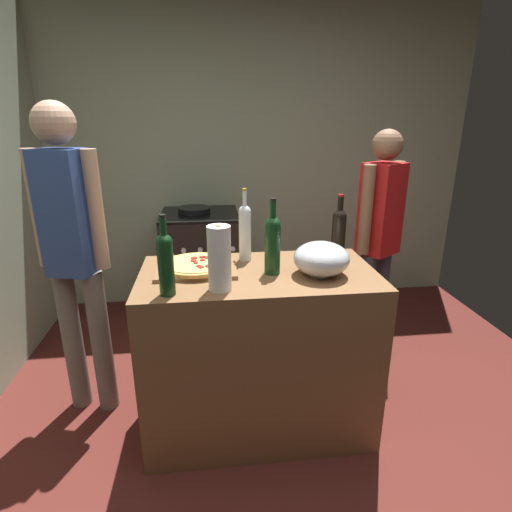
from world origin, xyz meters
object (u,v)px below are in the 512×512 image
paper_towel_roll (219,259)px  wine_bottle_green (273,242)px  mixing_bowl (321,259)px  person_in_stripes (72,246)px  pizza (196,264)px  wine_bottle_amber (245,230)px  stove (202,265)px  wine_bottle_dark (339,230)px  person_in_red (378,234)px  wine_bottle_clear (166,261)px

paper_towel_roll → wine_bottle_green: bearing=33.7°
mixing_bowl → paper_towel_roll: 0.51m
wine_bottle_green → person_in_stripes: bearing=164.8°
pizza → wine_bottle_amber: size_ratio=0.89×
wine_bottle_amber → stove: size_ratio=0.41×
wine_bottle_dark → person_in_red: bearing=44.8°
pizza → stove: (-0.00, 1.31, -0.48)m
person_in_red → person_in_stripes: bearing=-169.6°
wine_bottle_dark → wine_bottle_amber: (-0.51, 0.01, 0.01)m
mixing_bowl → wine_bottle_amber: bearing=142.1°
wine_bottle_green → stove: wine_bottle_green is taller
wine_bottle_amber → stove: wine_bottle_amber is taller
wine_bottle_dark → person_in_stripes: size_ratio=0.20×
mixing_bowl → wine_bottle_green: 0.25m
stove → person_in_stripes: size_ratio=0.55×
wine_bottle_green → wine_bottle_amber: (-0.11, 0.22, 0.01)m
wine_bottle_dark → wine_bottle_green: 0.45m
paper_towel_roll → wine_bottle_clear: size_ratio=0.84×
paper_towel_roll → mixing_bowl: bearing=13.9°
wine_bottle_dark → stove: (-0.77, 1.19, -0.60)m
wine_bottle_clear → person_in_red: 1.54m
wine_bottle_clear → wine_bottle_green: (0.49, 0.20, 0.01)m
wine_bottle_green → wine_bottle_amber: 0.24m
wine_bottle_dark → wine_bottle_green: size_ratio=0.93×
mixing_bowl → wine_bottle_clear: wine_bottle_clear is taller
person_in_red → pizza: bearing=-156.0°
wine_bottle_clear → person_in_stripes: 0.72m
mixing_bowl → stove: (-0.61, 1.45, -0.53)m
person_in_stripes → person_in_red: size_ratio=1.09×
pizza → person_in_stripes: 0.68m
mixing_bowl → wine_bottle_clear: 0.74m
paper_towel_roll → person_in_red: person_in_red is taller
wine_bottle_clear → person_in_red: person_in_red is taller
paper_towel_roll → wine_bottle_amber: bearing=69.2°
mixing_bowl → person_in_red: (0.58, 0.67, -0.08)m
wine_bottle_dark → wine_bottle_clear: bearing=-155.5°
pizza → stove: 1.39m
stove → person_in_red: 1.49m
wine_bottle_clear → stove: 1.71m
person_in_red → wine_bottle_green: bearing=-142.8°
paper_towel_roll → stove: paper_towel_roll is taller
paper_towel_roll → wine_bottle_amber: size_ratio=0.77×
person_in_stripes → wine_bottle_clear: bearing=-42.0°
pizza → wine_bottle_dark: bearing=8.7°
wine_bottle_green → person_in_stripes: (-1.02, 0.28, -0.07)m
wine_bottle_clear → stove: bearing=85.9°
mixing_bowl → person_in_stripes: bearing=165.2°
wine_bottle_clear → person_in_stripes: bearing=138.0°
wine_bottle_amber → person_in_stripes: person_in_stripes is taller
stove → person_in_red: (1.19, -0.78, 0.45)m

